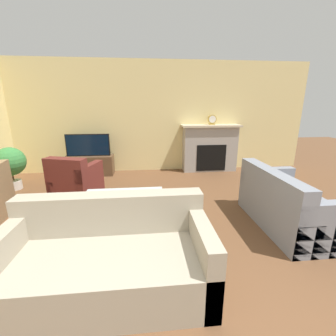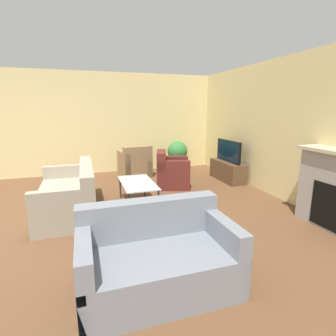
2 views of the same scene
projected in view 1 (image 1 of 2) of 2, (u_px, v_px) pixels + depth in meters
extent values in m
cube|color=beige|center=(134.00, 118.00, 5.57)|extent=(8.84, 0.06, 2.70)
cube|color=#9E9993|center=(210.00, 148.00, 5.76)|extent=(1.36, 0.36, 1.18)
cube|color=black|center=(211.00, 158.00, 5.64)|extent=(0.75, 0.01, 0.66)
cube|color=beige|center=(211.00, 126.00, 5.58)|extent=(1.48, 0.42, 0.05)
cube|color=brown|center=(90.00, 165.00, 5.47)|extent=(1.12, 0.40, 0.48)
cube|color=black|center=(88.00, 145.00, 5.33)|extent=(1.01, 0.05, 0.52)
cube|color=black|center=(88.00, 145.00, 5.31)|extent=(0.97, 0.01, 0.48)
cube|color=#9E937F|center=(109.00, 271.00, 2.04)|extent=(1.83, 0.89, 0.42)
cube|color=#9E937F|center=(112.00, 213.00, 2.25)|extent=(1.83, 0.20, 0.40)
cube|color=#9E937F|center=(8.00, 267.00, 1.92)|extent=(0.14, 0.89, 0.66)
cube|color=#9E937F|center=(201.00, 254.00, 2.09)|extent=(0.14, 0.89, 0.66)
cube|color=gray|center=(290.00, 212.00, 3.17)|extent=(0.87, 1.49, 0.42)
cube|color=gray|center=(271.00, 185.00, 3.02)|extent=(0.20, 1.49, 0.40)
cube|color=gray|center=(329.00, 230.00, 2.49)|extent=(0.87, 0.14, 0.66)
cube|color=gray|center=(266.00, 187.00, 3.78)|extent=(0.87, 0.14, 0.66)
cube|color=#5B231E|center=(78.00, 188.00, 4.08)|extent=(0.87, 0.89, 0.42)
cube|color=#5B231E|center=(66.00, 170.00, 3.72)|extent=(0.72, 0.39, 0.40)
cube|color=#5B231E|center=(91.00, 182.00, 3.99)|extent=(0.34, 0.73, 0.66)
cube|color=#5B231E|center=(63.00, 181.00, 4.10)|extent=(0.34, 0.73, 0.66)
cylinder|color=#333338|center=(83.00, 221.00, 2.92)|extent=(0.04, 0.04, 0.42)
cylinder|color=#333338|center=(162.00, 217.00, 3.02)|extent=(0.04, 0.04, 0.42)
cylinder|color=#333338|center=(91.00, 204.00, 3.39)|extent=(0.04, 0.04, 0.42)
cylinder|color=#333338|center=(160.00, 202.00, 3.49)|extent=(0.04, 0.04, 0.42)
cube|color=silver|center=(124.00, 196.00, 3.15)|extent=(1.12, 0.57, 0.02)
cylinder|color=beige|center=(15.00, 185.00, 4.57)|extent=(0.27, 0.27, 0.18)
cylinder|color=#4C3823|center=(13.00, 177.00, 4.53)|extent=(0.03, 0.03, 0.17)
sphere|color=#387F3D|center=(10.00, 162.00, 4.44)|extent=(0.57, 0.57, 0.57)
cube|color=#B79338|center=(212.00, 124.00, 5.60)|extent=(0.15, 0.07, 0.03)
cylinder|color=#B79338|center=(212.00, 119.00, 5.56)|extent=(0.21, 0.07, 0.21)
cylinder|color=white|center=(213.00, 119.00, 5.53)|extent=(0.17, 0.00, 0.17)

